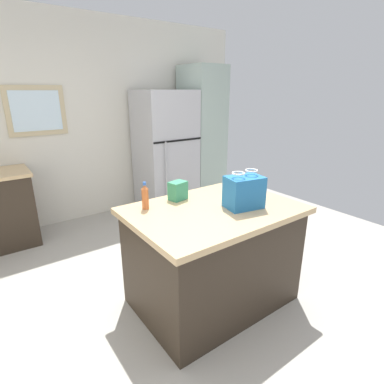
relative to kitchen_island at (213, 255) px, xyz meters
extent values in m
plane|color=#ADA89E|center=(-0.27, -0.04, -0.44)|extent=(6.29, 6.29, 0.00)
cube|color=silver|center=(-0.27, 2.59, 0.92)|extent=(5.18, 0.10, 2.72)
cube|color=#CCB78C|center=(-0.76, 2.53, 1.08)|extent=(0.68, 0.04, 0.60)
cube|color=white|center=(-0.76, 2.51, 1.08)|extent=(0.56, 0.02, 0.48)
cube|color=#33281E|center=(0.00, 0.00, -0.03)|extent=(1.27, 0.88, 0.83)
cube|color=tan|center=(0.00, 0.00, 0.41)|extent=(1.35, 0.96, 0.05)
cube|color=#B7B7BC|center=(0.86, 2.16, 0.45)|extent=(0.80, 0.69, 1.77)
cube|color=black|center=(0.86, 1.81, 0.66)|extent=(0.78, 0.01, 0.02)
cylinder|color=#B7B7BC|center=(0.64, 1.79, 0.27)|extent=(0.02, 0.02, 0.80)
cube|color=#9EB2A8|center=(1.54, 2.16, 0.62)|extent=(0.54, 0.66, 2.13)
cube|color=#236BAD|center=(0.20, -0.13, 0.56)|extent=(0.32, 0.25, 0.25)
torus|color=white|center=(0.13, -0.13, 0.73)|extent=(0.12, 0.12, 0.01)
torus|color=white|center=(0.27, -0.13, 0.73)|extent=(0.12, 0.12, 0.01)
cube|color=#388E66|center=(-0.13, 0.33, 0.51)|extent=(0.16, 0.13, 0.16)
cylinder|color=#C66633|center=(-0.45, 0.30, 0.52)|extent=(0.05, 0.05, 0.17)
cone|color=#C66633|center=(-0.45, 0.30, 0.61)|extent=(0.05, 0.05, 0.03)
cylinder|color=blue|center=(-0.45, 0.30, 0.64)|extent=(0.02, 0.02, 0.02)
camera|label=1|loc=(-1.46, -1.72, 1.33)|focal=28.31mm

